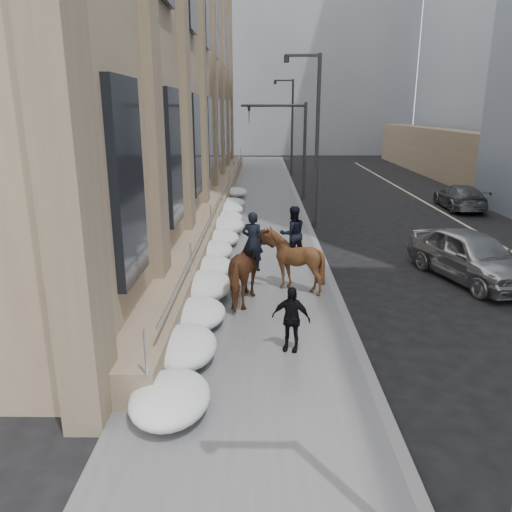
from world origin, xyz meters
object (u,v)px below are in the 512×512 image
Objects in this scene: mounted_horse_left at (251,267)px; pedestrian at (291,319)px; car_silver at (471,256)px; car_grey at (460,197)px; mounted_horse_right at (292,256)px.

pedestrian is at bearing 118.41° from mounted_horse_left.
mounted_horse_left is 3.19m from pedestrian.
car_silver is (7.33, 2.42, -0.33)m from mounted_horse_left.
pedestrian is (0.99, -3.02, -0.29)m from mounted_horse_left.
pedestrian is 21.04m from car_grey.
mounted_horse_left is 0.53× the size of car_silver.
mounted_horse_left is at bearing 24.85° from mounted_horse_right.
mounted_horse_left is at bearing -178.35° from car_silver.
mounted_horse_right reaches higher than pedestrian.
mounted_horse_right reaches higher than car_silver.
car_silver is (6.34, 5.44, -0.04)m from pedestrian.
car_silver reaches higher than pedestrian.
pedestrian is 0.31× the size of car_silver.
mounted_horse_left is 1.71× the size of pedestrian.
mounted_horse_right is 4.18m from pedestrian.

